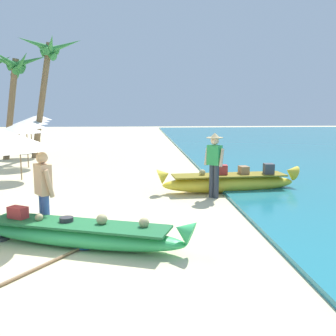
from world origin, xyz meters
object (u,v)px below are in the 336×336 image
boat_yellow_midground (229,182)px  person_tourist_customer (44,189)px  paddle (59,258)px  palm_tree_leaning_seaward (48,62)px  person_vendor_hatted (214,160)px  palm_tree_tall_inland (15,72)px  boat_green_foreground (77,233)px

boat_yellow_midground → person_tourist_customer: person_tourist_customer is taller
person_tourist_customer → paddle: person_tourist_customer is taller
person_tourist_customer → palm_tree_leaning_seaward: palm_tree_leaning_seaward is taller
person_vendor_hatted → person_tourist_customer: (-3.86, -2.76, -0.12)m
boat_yellow_midground → palm_tree_tall_inland: palm_tree_tall_inland is taller
boat_yellow_midground → palm_tree_leaning_seaward: 11.39m
person_vendor_hatted → person_tourist_customer: 4.74m
boat_green_foreground → person_tourist_customer: person_tourist_customer is taller
boat_green_foreground → palm_tree_tall_inland: (-4.37, 11.81, 3.73)m
boat_green_foreground → person_vendor_hatted: bearing=48.0°
palm_tree_leaning_seaward → paddle: size_ratio=3.54×
palm_tree_tall_inland → paddle: palm_tree_tall_inland is taller
person_tourist_customer → palm_tree_tall_inland: (-3.65, 11.08, 3.07)m
palm_tree_leaning_seaward → paddle: palm_tree_leaning_seaward is taller
person_tourist_customer → palm_tree_leaning_seaward: size_ratio=0.28×
boat_green_foreground → person_tourist_customer: 1.22m
person_vendor_hatted → paddle: size_ratio=1.10×
person_tourist_customer → boat_green_foreground: bearing=-45.1°
boat_green_foreground → paddle: 0.70m
person_vendor_hatted → palm_tree_leaning_seaward: bearing=124.8°
person_tourist_customer → person_vendor_hatted: bearing=35.6°
person_vendor_hatted → palm_tree_leaning_seaward: 11.31m
person_vendor_hatted → boat_green_foreground: bearing=-132.0°
person_vendor_hatted → paddle: person_vendor_hatted is taller
boat_yellow_midground → person_tourist_customer: 5.64m
person_tourist_customer → palm_tree_tall_inland: size_ratio=0.33×
person_vendor_hatted → palm_tree_tall_inland: (-7.51, 8.32, 2.95)m
boat_yellow_midground → paddle: (-3.94, -4.77, -0.27)m
paddle → person_tourist_customer: bearing=110.5°
palm_tree_leaning_seaward → palm_tree_tall_inland: bearing=-158.8°
person_tourist_customer → palm_tree_leaning_seaward: bearing=101.1°
palm_tree_tall_inland → palm_tree_leaning_seaward: (1.36, 0.53, 0.51)m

